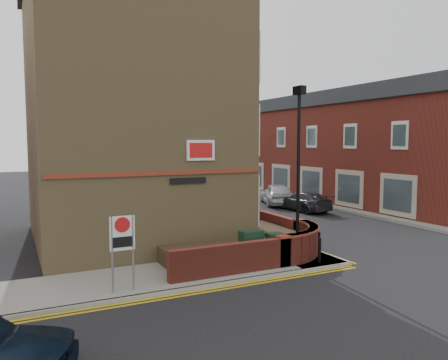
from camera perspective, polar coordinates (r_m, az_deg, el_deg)
The scene contains 27 objects.
ground at distance 14.84m, azimuth 7.11°, elevation -12.39°, with size 120.00×120.00×0.00m, color black.
pavement_corner at distance 14.67m, azimuth -8.06°, elevation -12.37°, with size 13.00×3.00×0.12m, color gray.
pavement_main at distance 29.82m, azimuth -6.65°, elevation -3.45°, with size 2.00×32.00×0.12m, color gray.
pavement_far at distance 32.68m, azimuth 13.74°, elevation -2.82°, with size 4.00×40.00×0.12m, color gray.
kerb_side at distance 13.32m, azimuth -5.99°, elevation -14.16°, with size 13.00×0.15×0.12m, color gray.
kerb_main_near at distance 30.17m, azimuth -4.85°, elevation -3.34°, with size 0.15×32.00×0.12m, color gray.
kerb_main_far at distance 31.44m, azimuth 10.94°, elevation -3.07°, with size 0.15×40.00×0.12m, color gray.
yellow_lines_side at distance 13.12m, azimuth -5.60°, elevation -14.72°, with size 13.00×0.28×0.01m, color gold.
yellow_lines_main at distance 30.27m, azimuth -4.41°, elevation -3.41°, with size 0.28×32.00×0.01m, color gold.
corner_building at distance 20.52m, azimuth -12.22°, elevation 9.92°, with size 8.95×10.40×13.60m.
garden_wall at distance 16.90m, azimuth 2.40°, elevation -10.19°, with size 6.80×6.00×1.20m, color maroon, non-canonical shape.
lamppost at distance 16.10m, azimuth 9.67°, elevation 1.07°, with size 0.25×0.50×6.30m.
utility_cabinet_large at distance 15.56m, azimuth 3.55°, elevation -8.79°, with size 0.80×0.45×1.20m, color black.
utility_cabinet_small at distance 15.73m, azimuth 6.66°, elevation -8.85°, with size 0.55×0.40×1.10m, color black.
bollard_near at distance 16.13m, azimuth 12.37°, elevation -8.95°, with size 0.11×0.11×0.90m, color black.
bollard_far at distance 17.11m, azimuth 12.28°, elevation -8.15°, with size 0.11×0.11×0.90m, color black.
zone_sign at distance 12.94m, azimuth -13.13°, elevation -7.55°, with size 0.72×0.07×2.20m.
far_terrace at distance 36.44m, azimuth 11.65°, elevation 4.29°, with size 5.40×30.40×8.00m.
far_terrace_cream at distance 54.59m, azimuth -2.00°, elevation 4.60°, with size 5.40×12.40×8.00m.
tree_near at distance 27.67m, azimuth -5.39°, elevation 5.55°, with size 3.64×3.65×6.70m.
tree_mid at distance 35.27m, azimuth -10.03°, elevation 6.18°, with size 4.03×4.03×7.42m.
tree_far at distance 43.01m, azimuth -12.99°, elevation 5.52°, with size 3.81×3.81×7.00m.
traffic_light_assembly at distance 38.25m, azimuth -10.62°, elevation 2.45°, with size 0.20×0.16×4.20m.
silver_car_near at distance 29.33m, azimuth -1.90°, elevation -2.41°, with size 1.36×3.91×1.29m, color #B2B6BA.
red_car_main at distance 34.61m, azimuth -4.49°, elevation -1.37°, with size 1.98×4.29×1.19m, color maroon.
grey_car_far at distance 28.57m, azimuth 10.32°, elevation -2.74°, with size 1.74×4.28×1.24m, color #2C2D31.
silver_car_far at distance 31.02m, azimuth 6.89°, elevation -1.81°, with size 1.81×4.51×1.54m, color #B4BABD.
Camera 1 is at (-7.79, -11.83, 4.43)m, focal length 35.00 mm.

